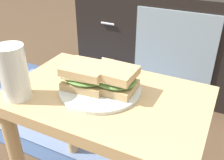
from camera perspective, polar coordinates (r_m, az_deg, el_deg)
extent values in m
cube|color=tan|center=(0.73, -1.26, -4.26)|extent=(0.56, 0.36, 0.04)
cylinder|color=tan|center=(1.08, -9.25, -7.20)|extent=(0.04, 0.04, 0.43)
cylinder|color=tan|center=(0.94, 17.18, -15.01)|extent=(0.04, 0.04, 0.43)
cube|color=black|center=(1.64, 11.21, 9.15)|extent=(0.96, 0.44, 0.58)
cube|color=#8C9EA8|center=(1.40, 13.33, 5.84)|extent=(0.42, 0.01, 0.44)
cylinder|color=silver|center=(1.48, -0.96, 12.30)|extent=(0.08, 0.01, 0.01)
cylinder|color=silver|center=(1.57, -0.89, 4.59)|extent=(0.08, 0.01, 0.01)
cube|color=#384C72|center=(1.45, -9.33, -6.53)|extent=(1.25, 0.70, 0.01)
cube|color=slate|center=(1.45, -9.35, -6.38)|extent=(1.03, 0.58, 0.00)
cylinder|color=silver|center=(0.74, -2.61, -1.99)|extent=(0.23, 0.23, 0.01)
cube|color=tan|center=(0.74, -5.67, -0.56)|extent=(0.13, 0.11, 0.02)
ellipsoid|color=#608C42|center=(0.73, -5.75, 0.73)|extent=(0.14, 0.12, 0.02)
cube|color=beige|center=(0.73, -5.79, 1.48)|extent=(0.12, 0.11, 0.01)
cube|color=tan|center=(0.72, -5.84, 2.46)|extent=(0.12, 0.10, 0.02)
cube|color=tan|center=(0.72, 0.47, -1.28)|extent=(0.12, 0.10, 0.02)
ellipsoid|color=#608C42|center=(0.71, 0.48, 0.03)|extent=(0.13, 0.10, 0.02)
cube|color=beige|center=(0.71, 0.48, 0.80)|extent=(0.11, 0.09, 0.01)
cube|color=tan|center=(0.70, 0.49, 1.80)|extent=(0.12, 0.10, 0.02)
cylinder|color=silver|center=(0.72, -20.80, 1.53)|extent=(0.07, 0.07, 0.15)
cylinder|color=#B26014|center=(0.73, -20.59, 0.51)|extent=(0.07, 0.07, 0.11)
cylinder|color=white|center=(0.70, -21.49, 4.93)|extent=(0.07, 0.07, 0.01)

